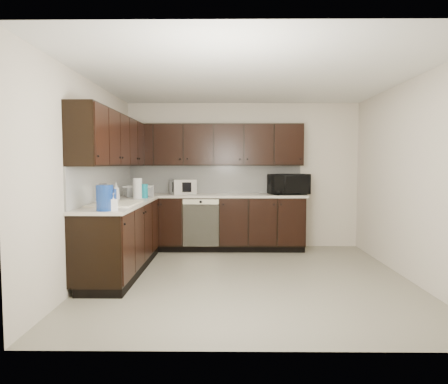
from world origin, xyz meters
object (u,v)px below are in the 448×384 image
object	(u,v)px
microwave	(288,184)
storage_bin	(139,191)
blue_pitcher	(105,198)
toaster_oven	(183,187)
sink	(115,209)

from	to	relation	value
microwave	storage_bin	xyz separation A→B (m)	(-2.41, -0.46, -0.09)
blue_pitcher	toaster_oven	bearing A→B (deg)	100.21
microwave	storage_bin	size ratio (longest dim) A/B	1.52
blue_pitcher	sink	bearing A→B (deg)	120.36
blue_pitcher	microwave	bearing A→B (deg)	68.67
microwave	toaster_oven	size ratio (longest dim) A/B	1.56
storage_bin	blue_pitcher	bearing A→B (deg)	-88.05
toaster_oven	sink	bearing A→B (deg)	-134.71
sink	toaster_oven	world-z (taller)	sink
sink	storage_bin	size ratio (longest dim) A/B	2.02
sink	toaster_oven	size ratio (longest dim) A/B	2.07
microwave	toaster_oven	distance (m)	1.78
sink	microwave	bearing A→B (deg)	34.83
toaster_oven	blue_pitcher	xyz separation A→B (m)	(-0.57, -2.45, 0.02)
storage_bin	sink	bearing A→B (deg)	-90.95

